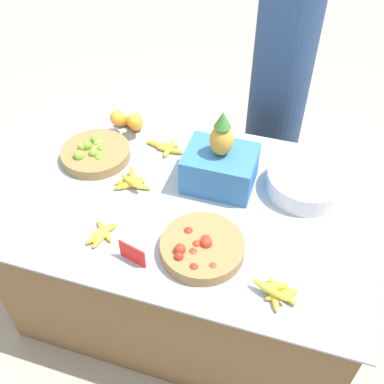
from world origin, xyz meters
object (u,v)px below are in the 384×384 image
object	(u,v)px
tomato_basket	(202,247)
lime_bowl	(95,153)
produce_crate	(220,165)
metal_bowl	(306,182)
vendor_person	(278,95)
price_sign	(132,254)

from	to	relation	value
tomato_basket	lime_bowl	bearing A→B (deg)	148.60
tomato_basket	produce_crate	size ratio (longest dim) A/B	0.86
tomato_basket	metal_bowl	bearing A→B (deg)	54.34
tomato_basket	vendor_person	distance (m)	1.25
metal_bowl	price_sign	bearing A→B (deg)	-134.30
lime_bowl	vendor_person	world-z (taller)	vendor_person
metal_bowl	price_sign	xyz separation A→B (m)	(-0.61, -0.62, -0.00)
produce_crate	vendor_person	bearing A→B (deg)	80.09
vendor_person	produce_crate	bearing A→B (deg)	-99.91
price_sign	vendor_person	xyz separation A→B (m)	(0.36, 1.38, -0.03)
price_sign	tomato_basket	bearing A→B (deg)	40.70
metal_bowl	produce_crate	world-z (taller)	produce_crate
produce_crate	metal_bowl	bearing A→B (deg)	10.48
metal_bowl	lime_bowl	bearing A→B (deg)	-175.61
tomato_basket	metal_bowl	distance (m)	0.61
lime_bowl	vendor_person	distance (m)	1.15
tomato_basket	vendor_person	size ratio (longest dim) A/B	0.21
lime_bowl	tomato_basket	xyz separation A→B (m)	(0.68, -0.42, 0.00)
tomato_basket	price_sign	world-z (taller)	same
price_sign	produce_crate	distance (m)	0.60
lime_bowl	metal_bowl	distance (m)	1.04
produce_crate	vendor_person	world-z (taller)	vendor_person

